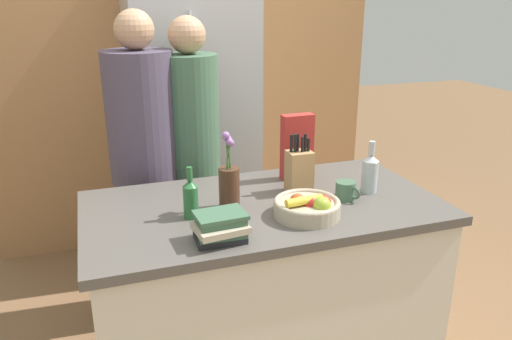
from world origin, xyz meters
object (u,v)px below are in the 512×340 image
at_px(coffee_mug, 346,191).
at_px(bottle_oil, 370,172).
at_px(book_stack, 220,227).
at_px(refrigerator, 193,114).
at_px(bottle_vinegar, 191,198).
at_px(fruit_bowl, 308,206).
at_px(knife_block, 299,170).
at_px(cereal_box, 297,147).
at_px(flower_vase, 229,184).
at_px(person_in_blue, 192,152).
at_px(person_at_sink, 144,156).

relative_size(coffee_mug, bottle_oil, 0.48).
distance_m(book_stack, bottle_oil, 0.81).
distance_m(refrigerator, bottle_vinegar, 1.36).
relative_size(fruit_bowl, bottle_vinegar, 1.27).
xyz_separation_m(knife_block, book_stack, (-0.47, -0.36, -0.05)).
bearing_deg(cereal_box, coffee_mug, -73.34).
distance_m(flower_vase, book_stack, 0.30).
bearing_deg(person_in_blue, bottle_oil, -50.30).
bearing_deg(refrigerator, flower_vase, -95.14).
bearing_deg(refrigerator, bottle_oil, -67.61).
bearing_deg(refrigerator, person_at_sink, -122.47).
bearing_deg(person_in_blue, book_stack, -99.16).
bearing_deg(knife_block, book_stack, -142.53).
bearing_deg(bottle_oil, book_stack, -162.03).
relative_size(knife_block, coffee_mug, 2.36).
relative_size(refrigerator, bottle_vinegar, 9.30).
bearing_deg(book_stack, bottle_oil, 17.97).
distance_m(flower_vase, bottle_vinegar, 0.18).
relative_size(cereal_box, person_in_blue, 0.19).
bearing_deg(coffee_mug, cereal_box, 106.66).
bearing_deg(fruit_bowl, refrigerator, 96.38).
bearing_deg(cereal_box, flower_vase, -148.34).
relative_size(flower_vase, bottle_vinegar, 1.57).
height_order(fruit_bowl, knife_block, knife_block).
bearing_deg(book_stack, person_at_sink, 99.84).
distance_m(cereal_box, person_at_sink, 0.81).
xyz_separation_m(refrigerator, person_at_sink, (-0.39, -0.62, -0.06)).
height_order(refrigerator, coffee_mug, refrigerator).
height_order(book_stack, person_in_blue, person_in_blue).
bearing_deg(knife_block, refrigerator, 101.18).
xyz_separation_m(refrigerator, person_in_blue, (-0.13, -0.60, -0.07)).
bearing_deg(fruit_bowl, bottle_vinegar, 162.65).
distance_m(refrigerator, knife_block, 1.23).
height_order(fruit_bowl, coffee_mug, fruit_bowl).
xyz_separation_m(cereal_box, bottle_vinegar, (-0.59, -0.29, -0.07)).
bearing_deg(book_stack, flower_vase, 67.61).
bearing_deg(bottle_oil, cereal_box, 131.10).
bearing_deg(bottle_oil, person_in_blue, 133.17).
bearing_deg(person_at_sink, person_in_blue, 29.40).
bearing_deg(book_stack, fruit_bowl, 13.33).
relative_size(book_stack, bottle_oil, 0.83).
relative_size(fruit_bowl, coffee_mug, 2.36).
distance_m(fruit_bowl, cereal_box, 0.47).
bearing_deg(person_in_blue, fruit_bowl, -74.75).
distance_m(coffee_mug, person_at_sink, 1.09).
height_order(coffee_mug, bottle_oil, bottle_oil).
bearing_deg(bottle_oil, coffee_mug, -161.63).
relative_size(refrigerator, fruit_bowl, 7.35).
relative_size(fruit_bowl, knife_block, 1.00).
height_order(cereal_box, coffee_mug, cereal_box).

